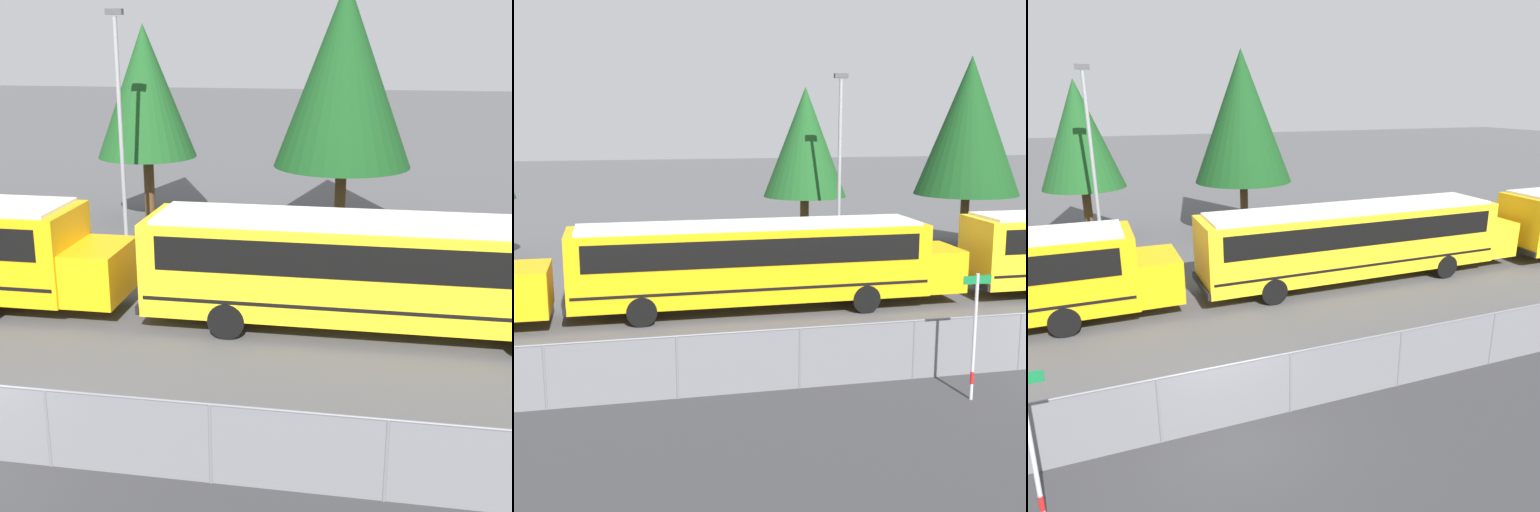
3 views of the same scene
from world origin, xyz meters
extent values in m
cylinder|color=slate|center=(-13.59, 0.00, 0.78)|extent=(0.07, 0.07, 1.56)
cylinder|color=slate|center=(-10.57, 0.00, 0.78)|extent=(0.07, 0.07, 1.56)
cylinder|color=slate|center=(-7.55, 0.00, 0.78)|extent=(0.07, 0.07, 1.56)
cylinder|color=slate|center=(-4.53, 0.00, 0.78)|extent=(0.07, 0.07, 1.56)
cylinder|color=slate|center=(-1.51, 0.00, 0.78)|extent=(0.07, 0.07, 1.56)
cube|color=#EDA80F|center=(-14.71, 7.08, 1.24)|extent=(1.48, 2.39, 1.49)
cube|color=#EDA80F|center=(-7.33, 7.47, 1.74)|extent=(12.30, 2.60, 2.49)
cube|color=black|center=(-7.33, 7.47, 2.28)|extent=(11.31, 2.64, 0.90)
cube|color=black|center=(-7.33, 7.47, 1.04)|extent=(12.05, 2.63, 0.10)
cube|color=#EDA80F|center=(-0.44, 7.47, 1.24)|extent=(1.48, 2.39, 1.49)
cube|color=black|center=(-13.53, 7.47, 0.64)|extent=(0.12, 2.60, 0.24)
cube|color=silver|center=(-7.33, 7.47, 3.03)|extent=(11.68, 2.34, 0.10)
cylinder|color=black|center=(-3.52, 8.65, 0.49)|extent=(0.99, 0.28, 0.99)
cylinder|color=black|center=(-3.52, 6.29, 0.49)|extent=(0.99, 0.28, 0.99)
cylinder|color=black|center=(-11.14, 8.65, 0.49)|extent=(0.99, 0.28, 0.99)
cylinder|color=black|center=(-11.14, 6.29, 0.49)|extent=(0.99, 0.28, 0.99)
cube|color=black|center=(1.08, 7.46, 0.64)|extent=(0.12, 2.60, 0.24)
cylinder|color=black|center=(3.47, 8.64, 0.49)|extent=(0.99, 0.28, 0.99)
cylinder|color=#B7B7BC|center=(-3.73, -1.58, 1.54)|extent=(0.08, 0.08, 3.09)
cylinder|color=red|center=(-3.73, -1.58, 0.55)|extent=(0.09, 0.09, 0.30)
cube|color=#147238|center=(-3.73, -1.58, 2.94)|extent=(0.70, 0.02, 0.20)
cylinder|color=gray|center=(-2.03, 13.98, 4.13)|extent=(0.16, 0.16, 8.25)
cube|color=#47474C|center=(-2.03, 13.98, 8.40)|extent=(0.60, 0.24, 0.20)
cylinder|color=#51381E|center=(5.75, 17.04, 1.39)|extent=(0.44, 0.44, 2.79)
cone|color=#144219|center=(5.75, 17.04, 6.22)|extent=(5.28, 5.28, 6.87)
cylinder|color=#51381E|center=(-2.46, 18.20, 1.37)|extent=(0.44, 0.44, 2.75)
cone|color=#194C1E|center=(-2.46, 18.20, 5.43)|extent=(4.13, 4.13, 5.37)
camera|label=1|loc=(7.18, -10.60, 7.57)|focal=50.00mm
camera|label=2|loc=(-11.93, -16.22, 6.63)|focal=50.00mm
camera|label=3|loc=(-2.42, -9.45, 7.11)|focal=35.00mm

